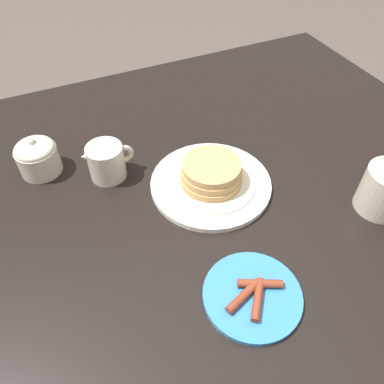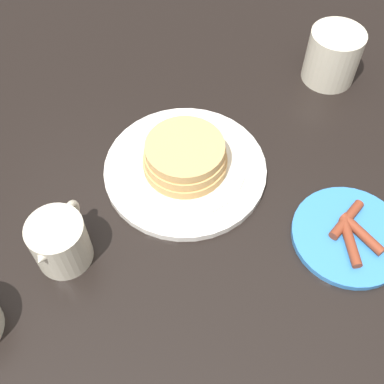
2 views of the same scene
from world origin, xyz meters
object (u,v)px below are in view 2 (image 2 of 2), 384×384
Objects in this scene: pancake_plate at (185,163)px; coffee_mug at (333,54)px; side_plate_bacon at (349,235)px; creamer_pitcher at (59,242)px.

pancake_plate is 0.34m from coffee_mug.
side_plate_bacon is 1.45× the size of creamer_pitcher.
side_plate_bacon is at bearing -168.60° from coffee_mug.
pancake_plate is 2.24× the size of creamer_pitcher.
side_plate_bacon is (-0.05, -0.26, -0.01)m from pancake_plate.
coffee_mug is (0.33, 0.07, 0.04)m from side_plate_bacon.
coffee_mug is at bearing 11.40° from side_plate_bacon.
pancake_plate is 1.55× the size of side_plate_bacon.
side_plate_bacon is at bearing -101.48° from pancake_plate.
creamer_pitcher is (-0.13, 0.38, 0.03)m from side_plate_bacon.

